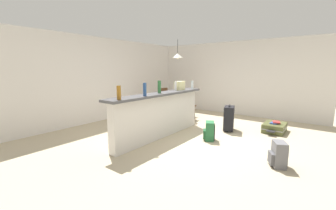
{
  "coord_description": "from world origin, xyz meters",
  "views": [
    {
      "loc": [
        -4.22,
        -2.49,
        1.58
      ],
      "look_at": [
        -0.25,
        0.54,
        0.72
      ],
      "focal_mm": 22.54,
      "sensor_mm": 36.0,
      "label": 1
    }
  ],
  "objects": [
    {
      "name": "bar_countertop",
      "position": [
        -0.54,
        0.54,
        1.01
      ],
      "size": [
        2.96,
        0.4,
        0.05
      ],
      "primitive_type": "cube",
      "color": "#4C4C51",
      "rests_on": "partition_half_wall"
    },
    {
      "name": "wall_back",
      "position": [
        0.0,
        3.05,
        1.25
      ],
      "size": [
        6.6,
        0.1,
        2.5
      ],
      "primitive_type": "cube",
      "color": "silver",
      "rests_on": "ground_plane"
    },
    {
      "name": "backpack_green",
      "position": [
        -0.05,
        -0.47,
        0.2
      ],
      "size": [
        0.33,
        0.32,
        0.42
      ],
      "color": "#286B3D",
      "rests_on": "ground_plane"
    },
    {
      "name": "partition_half_wall",
      "position": [
        -0.54,
        0.54,
        0.49
      ],
      "size": [
        2.8,
        0.2,
        0.99
      ],
      "primitive_type": "cube",
      "color": "silver",
      "rests_on": "ground_plane"
    },
    {
      "name": "suitcase_upright_black",
      "position": [
        0.94,
        -0.53,
        0.33
      ],
      "size": [
        0.49,
        0.36,
        0.67
      ],
      "color": "black",
      "rests_on": "ground_plane"
    },
    {
      "name": "pendant_lamp",
      "position": [
        1.47,
        1.46,
        1.99
      ],
      "size": [
        0.34,
        0.34,
        0.62
      ],
      "color": "black"
    },
    {
      "name": "book_stack",
      "position": [
        1.5,
        -1.52,
        0.25
      ],
      "size": [
        0.27,
        0.24,
        0.05
      ],
      "color": "#334C99",
      "rests_on": "suitcase_flat_olive"
    },
    {
      "name": "bottle_blue",
      "position": [
        -1.15,
        0.44,
        1.17
      ],
      "size": [
        0.07,
        0.07,
        0.27
      ],
      "primitive_type": "cylinder",
      "color": "#284C89",
      "rests_on": "bar_countertop"
    },
    {
      "name": "grocery_bag",
      "position": [
        0.31,
        0.59,
        1.15
      ],
      "size": [
        0.26,
        0.18,
        0.22
      ],
      "primitive_type": "cube",
      "color": "beige",
      "rests_on": "bar_countertop"
    },
    {
      "name": "bottle_green",
      "position": [
        -0.57,
        0.54,
        1.18
      ],
      "size": [
        0.08,
        0.08,
        0.28
      ],
      "primitive_type": "cylinder",
      "color": "#2D6B38",
      "rests_on": "bar_countertop"
    },
    {
      "name": "ground_plane",
      "position": [
        0.0,
        0.0,
        -0.03
      ],
      "size": [
        13.0,
        13.0,
        0.05
      ],
      "primitive_type": "cube",
      "color": "#BCAD8E"
    },
    {
      "name": "wall_right",
      "position": [
        3.05,
        0.3,
        1.25
      ],
      "size": [
        0.1,
        6.0,
        2.5
      ],
      "primitive_type": "cube",
      "color": "silver",
      "rests_on": "ground_plane"
    },
    {
      "name": "bottle_clear",
      "position": [
        0.72,
        0.45,
        1.15
      ],
      "size": [
        0.07,
        0.07,
        0.22
      ],
      "primitive_type": "cylinder",
      "color": "silver",
      "rests_on": "bar_countertop"
    },
    {
      "name": "dining_chair_far_side",
      "position": [
        1.42,
        2.12,
        0.52
      ],
      "size": [
        0.47,
        0.47,
        0.93
      ],
      "color": "#4C331E",
      "rests_on": "ground_plane"
    },
    {
      "name": "bottle_white",
      "position": [
        0.11,
        0.58,
        1.15
      ],
      "size": [
        0.06,
        0.06,
        0.23
      ],
      "primitive_type": "cylinder",
      "color": "silver",
      "rests_on": "bar_countertop"
    },
    {
      "name": "dining_chair_near_partition",
      "position": [
        1.3,
        1.04,
        0.52
      ],
      "size": [
        0.43,
        0.43,
        0.93
      ],
      "color": "#4C331E",
      "rests_on": "ground_plane"
    },
    {
      "name": "backpack_grey",
      "position": [
        -0.55,
        -1.95,
        0.2
      ],
      "size": [
        0.33,
        0.32,
        0.42
      ],
      "color": "slate",
      "rests_on": "ground_plane"
    },
    {
      "name": "dining_table",
      "position": [
        1.39,
        1.55,
        0.65
      ],
      "size": [
        1.1,
        0.8,
        0.74
      ],
      "color": "brown",
      "rests_on": "ground_plane"
    },
    {
      "name": "bottle_amber",
      "position": [
        -1.8,
        0.45,
        1.16
      ],
      "size": [
        0.07,
        0.07,
        0.25
      ],
      "primitive_type": "cylinder",
      "color": "#9E661E",
      "rests_on": "bar_countertop"
    },
    {
      "name": "suitcase_flat_olive",
      "position": [
        1.53,
        -1.5,
        0.11
      ],
      "size": [
        0.83,
        0.49,
        0.22
      ],
      "color": "#51562D",
      "rests_on": "ground_plane"
    }
  ]
}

